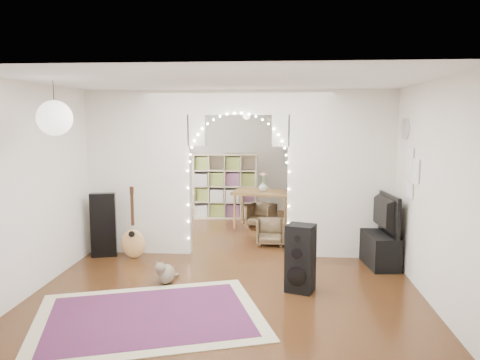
# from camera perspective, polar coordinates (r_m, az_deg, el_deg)

# --- Properties ---
(floor) EXTENTS (7.50, 7.50, 0.00)m
(floor) POSITION_cam_1_polar(r_m,az_deg,el_deg) (7.92, -0.17, -8.94)
(floor) COLOR black
(floor) RESTS_ON ground
(ceiling) EXTENTS (5.00, 7.50, 0.02)m
(ceiling) POSITION_cam_1_polar(r_m,az_deg,el_deg) (7.61, -0.18, 10.94)
(ceiling) COLOR white
(ceiling) RESTS_ON wall_back
(wall_back) EXTENTS (5.00, 0.02, 2.70)m
(wall_back) POSITION_cam_1_polar(r_m,az_deg,el_deg) (11.38, 1.38, 3.01)
(wall_back) COLOR silver
(wall_back) RESTS_ON floor
(wall_front) EXTENTS (5.00, 0.02, 2.70)m
(wall_front) POSITION_cam_1_polar(r_m,az_deg,el_deg) (3.98, -4.66, -5.53)
(wall_front) COLOR silver
(wall_front) RESTS_ON floor
(wall_left) EXTENTS (0.02, 7.50, 2.70)m
(wall_left) POSITION_cam_1_polar(r_m,az_deg,el_deg) (8.24, -17.77, 0.92)
(wall_left) COLOR silver
(wall_left) RESTS_ON floor
(wall_right) EXTENTS (0.02, 7.50, 2.70)m
(wall_right) POSITION_cam_1_polar(r_m,az_deg,el_deg) (7.85, 18.32, 0.59)
(wall_right) COLOR silver
(wall_right) RESTS_ON floor
(divider_wall) EXTENTS (5.00, 0.20, 2.70)m
(divider_wall) POSITION_cam_1_polar(r_m,az_deg,el_deg) (7.64, -0.18, 1.36)
(divider_wall) COLOR silver
(divider_wall) RESTS_ON floor
(fairy_lights) EXTENTS (1.64, 0.04, 1.60)m
(fairy_lights) POSITION_cam_1_polar(r_m,az_deg,el_deg) (7.50, -0.26, 2.20)
(fairy_lights) COLOR #FFEABF
(fairy_lights) RESTS_ON divider_wall
(window) EXTENTS (0.04, 1.20, 1.40)m
(window) POSITION_cam_1_polar(r_m,az_deg,el_deg) (9.90, -13.71, 2.99)
(window) COLOR white
(window) RESTS_ON wall_left
(wall_clock) EXTENTS (0.03, 0.31, 0.31)m
(wall_clock) POSITION_cam_1_polar(r_m,az_deg,el_deg) (7.22, 19.54, 5.93)
(wall_clock) COLOR white
(wall_clock) RESTS_ON wall_right
(picture_frames) EXTENTS (0.02, 0.50, 0.70)m
(picture_frames) POSITION_cam_1_polar(r_m,az_deg,el_deg) (6.87, 20.17, 0.82)
(picture_frames) COLOR white
(picture_frames) RESTS_ON wall_right
(paper_lantern) EXTENTS (0.40, 0.40, 0.40)m
(paper_lantern) POSITION_cam_1_polar(r_m,az_deg,el_deg) (5.76, -21.65, 7.03)
(paper_lantern) COLOR white
(paper_lantern) RESTS_ON ceiling
(ceiling_fan) EXTENTS (1.10, 1.10, 0.30)m
(ceiling_fan) POSITION_cam_1_polar(r_m,az_deg,el_deg) (9.60, 0.82, 8.44)
(ceiling_fan) COLOR #BD933F
(ceiling_fan) RESTS_ON ceiling
(area_rug) EXTENTS (2.98, 2.58, 0.02)m
(area_rug) POSITION_cam_1_polar(r_m,az_deg,el_deg) (5.65, -11.01, -15.97)
(area_rug) COLOR maroon
(area_rug) RESTS_ON floor
(guitar_case) EXTENTS (0.42, 0.22, 1.05)m
(guitar_case) POSITION_cam_1_polar(r_m,az_deg,el_deg) (7.95, -16.32, -5.29)
(guitar_case) COLOR black
(guitar_case) RESTS_ON floor
(acoustic_guitar) EXTENTS (0.40, 0.14, 0.99)m
(acoustic_guitar) POSITION_cam_1_polar(r_m,az_deg,el_deg) (7.75, -12.92, -6.20)
(acoustic_guitar) COLOR tan
(acoustic_guitar) RESTS_ON floor
(tabby_cat) EXTENTS (0.33, 0.54, 0.36)m
(tabby_cat) POSITION_cam_1_polar(r_m,az_deg,el_deg) (6.60, -9.07, -11.14)
(tabby_cat) COLOR brown
(tabby_cat) RESTS_ON floor
(floor_speaker) EXTENTS (0.43, 0.40, 0.89)m
(floor_speaker) POSITION_cam_1_polar(r_m,az_deg,el_deg) (6.21, 7.37, -9.44)
(floor_speaker) COLOR black
(floor_speaker) RESTS_ON floor
(media_console) EXTENTS (0.51, 1.04, 0.50)m
(media_console) POSITION_cam_1_polar(r_m,az_deg,el_deg) (7.62, 16.46, -7.97)
(media_console) COLOR black
(media_console) RESTS_ON floor
(tv) EXTENTS (0.26, 1.08, 0.62)m
(tv) POSITION_cam_1_polar(r_m,az_deg,el_deg) (7.50, 16.62, -3.84)
(tv) COLOR black
(tv) RESTS_ON media_console
(bookcase) EXTENTS (1.46, 0.53, 1.47)m
(bookcase) POSITION_cam_1_polar(r_m,az_deg,el_deg) (10.54, -1.80, -0.72)
(bookcase) COLOR tan
(bookcase) RESTS_ON floor
(dining_table) EXTENTS (1.32, 1.00, 0.76)m
(dining_table) POSITION_cam_1_polar(r_m,az_deg,el_deg) (9.68, 2.84, -1.79)
(dining_table) COLOR olive
(dining_table) RESTS_ON floor
(flower_vase) EXTENTS (0.21, 0.21, 0.19)m
(flower_vase) POSITION_cam_1_polar(r_m,az_deg,el_deg) (9.65, 2.84, -0.80)
(flower_vase) COLOR silver
(flower_vase) RESTS_ON dining_table
(dining_chair_left) EXTENTS (0.49, 0.51, 0.46)m
(dining_chair_left) POSITION_cam_1_polar(r_m,az_deg,el_deg) (8.44, 3.74, -6.32)
(dining_chair_left) COLOR brown
(dining_chair_left) RESTS_ON floor
(dining_chair_right) EXTENTS (0.67, 0.68, 0.48)m
(dining_chair_right) POSITION_cam_1_polar(r_m,az_deg,el_deg) (9.82, 2.61, -4.28)
(dining_chair_right) COLOR brown
(dining_chair_right) RESTS_ON floor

